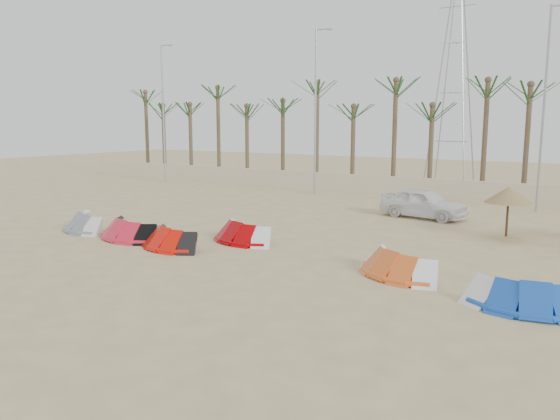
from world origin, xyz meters
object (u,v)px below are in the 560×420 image
Objects in this scene: kite_red_right at (246,231)px; parasol_left at (509,195)px; kite_grey at (90,221)px; car at (423,203)px; kite_red_left at (134,228)px; kite_red_mid at (174,237)px; kite_blue at (536,293)px; kite_orange at (400,262)px.

parasol_left reaches higher than kite_red_right.
car reaches higher than kite_grey.
kite_grey is at bearing 142.89° from car.
kite_red_left is 4.88m from kite_red_right.
kite_red_left is 0.85× the size of car.
kite_red_mid is 3.00m from kite_red_right.
parasol_left is (13.49, 8.79, 1.40)m from kite_red_left.
kite_red_mid is 0.92× the size of kite_blue.
kite_red_left is at bearing -177.22° from kite_orange.
kite_red_mid is at bearing -124.32° from kite_red_right.
kite_red_left is 1.05× the size of kite_blue.
kite_red_left is 14.53m from car.
car is (-2.67, 10.84, 0.34)m from kite_orange.
kite_red_mid is (2.73, -0.41, -0.00)m from kite_red_left.
car is (8.98, 11.41, 0.34)m from kite_red_left.
kite_red_left is at bearing -146.91° from parasol_left.
kite_grey is 3.02m from kite_red_left.
kite_red_mid is at bearing -8.48° from kite_red_left.
kite_red_right is at bearing 14.58° from kite_grey.
kite_red_right and kite_blue have the same top height.
kite_red_right is at bearing 55.68° from kite_red_mid.
kite_red_left is 11.67m from kite_orange.
kite_red_right is 0.81× the size of car.
kite_blue is at bearing -2.28° from kite_grey.
parasol_left reaches higher than kite_blue.
kite_orange is (14.68, 0.43, 0.00)m from kite_grey.
kite_red_right and kite_orange have the same top height.
parasol_left is at bearing 40.51° from kite_red_mid.
kite_blue is 13.85m from car.
car reaches higher than kite_red_right.
kite_blue is at bearing -13.20° from kite_red_right.
car reaches higher than kite_red_mid.
kite_red_left is 2.76m from kite_red_mid.
kite_red_mid is at bearing -173.78° from kite_orange.
kite_red_mid and kite_blue have the same top height.
car is (-4.50, 2.62, -1.06)m from parasol_left.
kite_red_right is at bearing 168.27° from kite_orange.
car is at bearing 43.20° from kite_grey.
kite_red_right is 0.99× the size of kite_blue.
kite_orange is at bearing 164.30° from kite_blue.
kite_grey and kite_red_left have the same top height.
kite_orange and kite_blue have the same top height.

